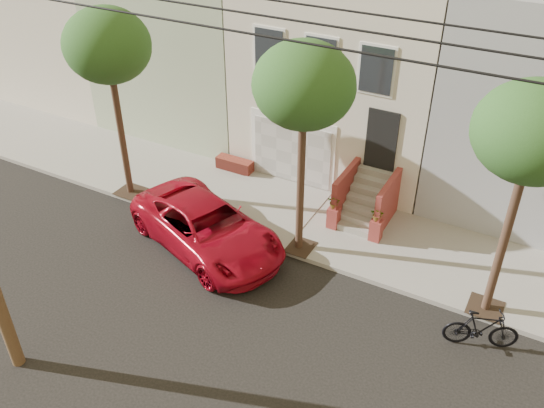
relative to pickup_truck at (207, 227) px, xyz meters
The scene contains 8 objects.
ground 3.20m from the pickup_truck, 61.22° to the right, with size 90.00×90.00×0.00m, color black.
sidewalk 3.09m from the pickup_truck, 60.20° to the left, with size 40.00×3.70×0.15m, color gray.
house_row 9.07m from the pickup_truck, 79.94° to the left, with size 33.10×11.70×7.00m.
tree_left 6.14m from the pickup_truck, 163.70° to the left, with size 2.70×2.57×6.30m.
tree_mid 5.29m from the pickup_truck, 25.07° to the left, with size 2.70×2.57×6.30m.
tree_right 9.26m from the pickup_truck, ahead, with size 2.70×2.57×6.30m.
pickup_truck is the anchor object (origin of this frame).
motorcycle 8.09m from the pickup_truck, ahead, with size 0.51×1.82×1.09m, color black.
Camera 1 is at (6.86, -8.57, 10.87)m, focal length 38.06 mm.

